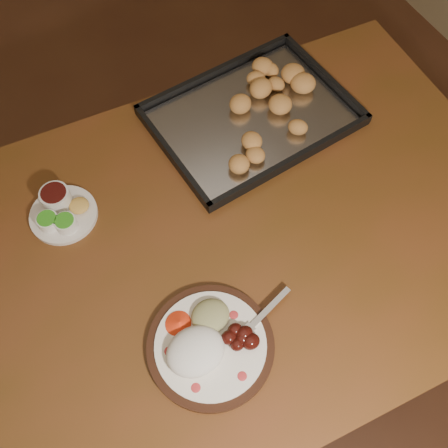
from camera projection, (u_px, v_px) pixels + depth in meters
ground at (113, 334)px, 1.74m from camera, size 4.00×4.00×0.00m
dining_table at (199, 267)px, 1.15m from camera, size 1.54×0.96×0.75m
dinner_plate at (208, 344)px, 0.95m from camera, size 0.32×0.25×0.06m
condiment_saucer at (61, 211)px, 1.09m from camera, size 0.15×0.15×0.05m
baking_tray at (251, 115)px, 1.23m from camera, size 0.50×0.39×0.05m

